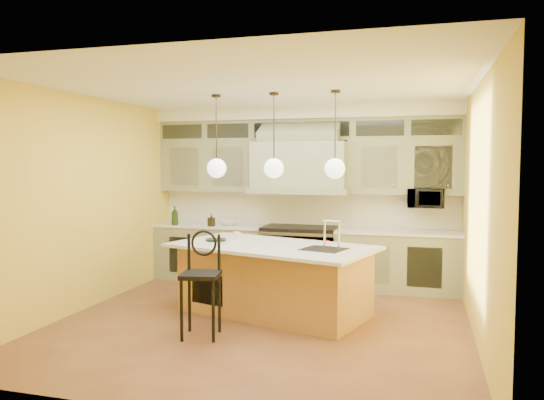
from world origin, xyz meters
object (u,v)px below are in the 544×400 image
(kitchen_island, at_px, (274,278))
(microwave, at_px, (426,198))
(counter_stool, at_px, (201,276))
(range, at_px, (300,255))

(kitchen_island, height_order, microwave, microwave)
(microwave, bearing_deg, counter_stool, -130.28)
(range, relative_size, microwave, 2.21)
(range, relative_size, kitchen_island, 0.41)
(range, relative_size, counter_stool, 0.99)
(range, height_order, counter_stool, counter_stool)
(counter_stool, bearing_deg, microwave, 39.13)
(kitchen_island, relative_size, microwave, 5.34)
(kitchen_island, xyz_separation_m, microwave, (1.91, 1.80, 0.98))
(counter_stool, bearing_deg, range, 68.94)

